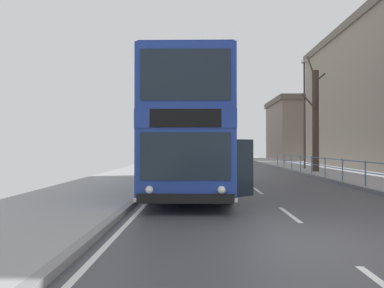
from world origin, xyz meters
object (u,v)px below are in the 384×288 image
(bare_tree_far_00, at_px, (315,119))
(background_building_01, at_px, (313,129))
(background_building_00, at_px, (384,98))
(double_decker_bus_main, at_px, (190,133))
(street_lamp_far_side, at_px, (304,106))

(bare_tree_far_00, relative_size, background_building_01, 0.70)
(bare_tree_far_00, xyz_separation_m, background_building_00, (9.00, 8.30, 2.59))
(double_decker_bus_main, bearing_deg, bare_tree_far_00, 47.06)
(double_decker_bus_main, distance_m, street_lamp_far_side, 14.68)
(background_building_00, xyz_separation_m, background_building_01, (-0.99, 16.45, -1.98))
(street_lamp_far_side, bearing_deg, double_decker_bus_main, -125.26)
(street_lamp_far_side, bearing_deg, background_building_00, 30.76)
(double_decker_bus_main, height_order, background_building_00, background_building_00)
(background_building_01, bearing_deg, background_building_00, -86.54)
(double_decker_bus_main, bearing_deg, background_building_01, 64.27)
(street_lamp_far_side, relative_size, bare_tree_far_00, 1.03)
(background_building_00, relative_size, background_building_01, 1.55)
(double_decker_bus_main, xyz_separation_m, bare_tree_far_00, (8.13, 8.74, 1.30))
(background_building_01, bearing_deg, bare_tree_far_00, -107.93)
(street_lamp_far_side, bearing_deg, background_building_01, 70.23)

